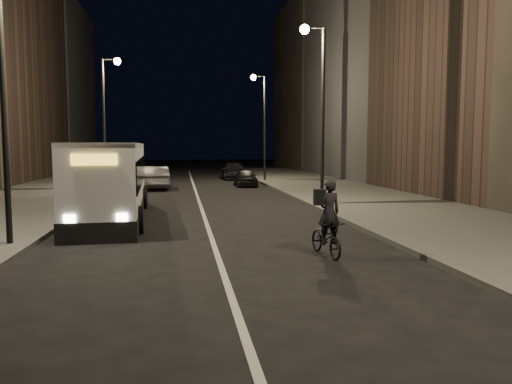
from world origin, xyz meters
name	(u,v)px	position (x,y,z in m)	size (l,w,h in m)	color
ground	(225,279)	(0.00, 0.00, 0.00)	(180.00, 180.00, 0.00)	black
sidewalk_right	(365,199)	(8.50, 14.00, 0.08)	(7.00, 70.00, 0.16)	#3A3A38
sidewalk_left	(16,205)	(-8.50, 14.00, 0.08)	(7.00, 70.00, 0.16)	#3A3A38
building_row_right	(396,48)	(16.00, 27.50, 10.50)	(8.00, 61.00, 21.00)	black
streetlight_right_mid	(318,90)	(5.33, 12.00, 5.36)	(1.20, 0.44, 8.12)	black
streetlight_right_far	(261,113)	(5.33, 28.00, 5.36)	(1.20, 0.44, 8.12)	black
streetlight_left_near	(12,51)	(-5.33, 4.00, 5.36)	(1.20, 0.44, 8.12)	black
streetlight_left_far	(108,105)	(-5.33, 22.00, 5.36)	(1.20, 0.44, 8.12)	black
city_bus	(111,177)	(-3.60, 9.72, 1.59)	(2.97, 10.98, 2.93)	silver
cyclist_on_bicycle	(327,231)	(2.79, 1.82, 0.66)	(0.84, 1.80, 1.99)	black
car_near	(245,177)	(3.60, 24.28, 0.61)	(1.45, 3.60, 1.23)	black
car_mid	(156,178)	(-2.53, 22.94, 0.74)	(1.57, 4.50, 1.48)	#3F3E41
car_far	(234,171)	(3.57, 31.71, 0.69)	(1.94, 4.77, 1.38)	black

